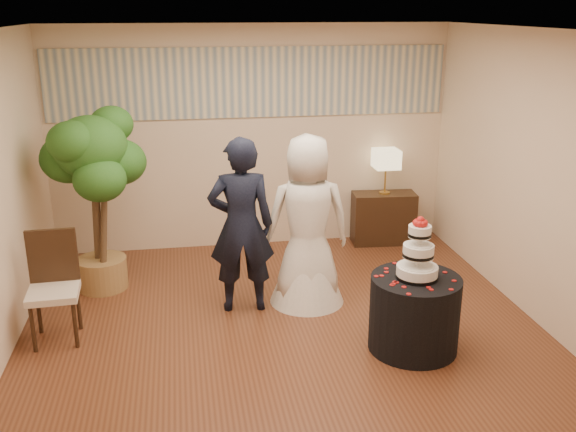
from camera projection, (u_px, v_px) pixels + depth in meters
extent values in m
cube|color=brown|center=(285.00, 333.00, 6.16)|extent=(5.00, 5.00, 0.00)
cube|color=white|center=(284.00, 30.00, 5.28)|extent=(5.00, 5.00, 0.00)
cube|color=beige|center=(252.00, 139.00, 8.06)|extent=(5.00, 0.06, 2.80)
cube|color=beige|center=(362.00, 323.00, 3.38)|extent=(5.00, 0.06, 2.80)
cube|color=beige|center=(542.00, 181.00, 6.12)|extent=(0.06, 5.00, 2.80)
cube|color=#ADAF9F|center=(251.00, 83.00, 7.82)|extent=(4.90, 0.02, 0.85)
imported|color=black|center=(241.00, 226.00, 6.40)|extent=(0.68, 0.46, 1.81)
imported|color=white|center=(308.00, 221.00, 6.56)|extent=(0.89, 0.80, 1.79)
cylinder|color=black|center=(414.00, 313.00, 5.79)|extent=(1.07, 1.07, 0.70)
cube|color=black|center=(383.00, 218.00, 8.42)|extent=(0.84, 0.43, 0.68)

